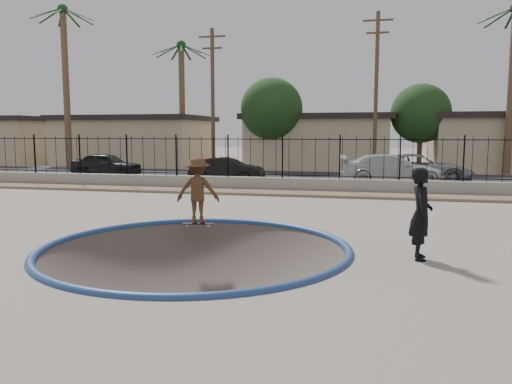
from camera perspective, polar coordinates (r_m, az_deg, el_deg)
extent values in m
cube|color=gray|center=(24.02, 3.71, -2.04)|extent=(120.00, 120.00, 2.20)
torus|color=navy|center=(11.40, -6.91, -6.45)|extent=(7.04, 7.04, 0.20)
cube|color=#8C755B|center=(21.13, 2.51, -0.10)|extent=(42.00, 1.60, 0.11)
cube|color=gray|center=(22.17, 3.03, 0.87)|extent=(42.00, 0.45, 0.60)
cube|color=black|center=(22.13, 3.03, 1.95)|extent=(40.00, 0.04, 0.03)
cube|color=black|center=(22.05, 3.06, 6.04)|extent=(40.00, 0.04, 0.04)
cube|color=black|center=(28.79, 5.33, 1.67)|extent=(90.00, 8.00, 0.04)
cube|color=tan|center=(49.50, -27.13, 5.12)|extent=(10.00, 8.00, 3.50)
cube|color=black|center=(49.50, -27.26, 7.38)|extent=(10.60, 8.60, 0.40)
cube|color=tan|center=(42.33, -13.47, 5.52)|extent=(11.00, 8.00, 3.50)
cube|color=black|center=(42.34, -13.54, 8.15)|extent=(11.60, 8.60, 0.40)
cube|color=tan|center=(38.12, 7.27, 5.52)|extent=(10.00, 8.00, 3.50)
cube|color=black|center=(38.13, 7.32, 8.45)|extent=(10.60, 8.60, 0.40)
cylinder|color=brown|center=(37.79, -20.87, 10.81)|extent=(0.44, 0.44, 11.00)
sphere|color=#16411A|center=(38.59, -21.23, 18.90)|extent=(0.70, 0.70, 0.70)
cylinder|color=brown|center=(38.06, -8.43, 9.64)|extent=(0.44, 0.44, 9.00)
sphere|color=#16411A|center=(38.54, -8.55, 16.26)|extent=(0.70, 0.70, 0.70)
cylinder|color=brown|center=(34.50, 27.13, 10.09)|extent=(0.44, 0.44, 10.00)
cylinder|color=#473323|center=(32.02, -4.96, 10.22)|extent=(0.24, 0.24, 9.00)
cube|color=#473323|center=(32.50, -5.04, 17.28)|extent=(1.70, 0.10, 0.10)
cube|color=#473323|center=(32.38, -5.03, 16.06)|extent=(1.30, 0.10, 0.10)
cylinder|color=#473323|center=(30.50, 13.55, 10.70)|extent=(0.24, 0.24, 9.50)
cube|color=#473323|center=(31.09, 13.78, 18.53)|extent=(1.70, 0.10, 0.10)
cube|color=#473323|center=(30.95, 13.74, 17.27)|extent=(1.30, 0.10, 0.10)
cylinder|color=#473323|center=(35.11, 1.79, 5.05)|extent=(0.34, 0.34, 3.00)
sphere|color=#143311|center=(35.12, 1.81, 9.46)|extent=(4.32, 4.32, 4.32)
cylinder|color=#473323|center=(35.59, 18.17, 4.54)|extent=(0.34, 0.34, 2.75)
sphere|color=#143311|center=(35.59, 18.32, 8.52)|extent=(3.96, 3.96, 3.96)
imported|color=brown|center=(13.93, -6.66, -0.18)|extent=(1.28, 0.87, 1.83)
cube|color=black|center=(14.06, -6.61, -3.61)|extent=(0.93, 0.34, 0.02)
cylinder|color=silver|center=(14.06, -7.90, -3.80)|extent=(0.06, 0.04, 0.06)
cylinder|color=silver|center=(14.22, -7.74, -3.67)|extent=(0.06, 0.04, 0.06)
cylinder|color=silver|center=(13.93, -5.45, -3.86)|extent=(0.06, 0.04, 0.06)
cylinder|color=silver|center=(14.09, -5.31, -3.74)|extent=(0.06, 0.04, 0.06)
imported|color=black|center=(10.76, 18.34, -2.38)|extent=(0.47, 0.70, 1.90)
imported|color=black|center=(30.47, -16.70, 3.03)|extent=(4.11, 1.77, 1.38)
imported|color=black|center=(25.94, -3.34, 2.56)|extent=(3.87, 1.41, 1.27)
imported|color=silver|center=(25.53, 15.23, 2.50)|extent=(5.29, 2.55, 1.48)
imported|color=gray|center=(26.59, 18.05, 2.55)|extent=(5.30, 2.48, 1.47)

